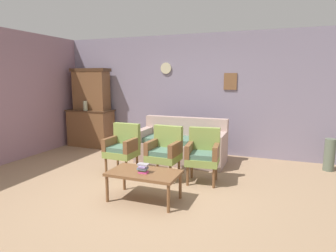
# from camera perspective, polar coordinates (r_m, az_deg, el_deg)

# --- Properties ---
(ground_plane) EXTENTS (7.68, 7.68, 0.00)m
(ground_plane) POSITION_cam_1_polar(r_m,az_deg,el_deg) (4.57, -5.26, -12.68)
(ground_plane) COLOR #997A5B
(wall_back_with_decor) EXTENTS (6.40, 0.09, 2.70)m
(wall_back_with_decor) POSITION_cam_1_polar(r_m,az_deg,el_deg) (6.70, 4.58, 6.30)
(wall_back_with_decor) COLOR gray
(wall_back_with_decor) RESTS_ON ground
(side_cabinet) EXTENTS (1.16, 0.55, 0.93)m
(side_cabinet) POSITION_cam_1_polar(r_m,az_deg,el_deg) (7.59, -15.05, -0.36)
(side_cabinet) COLOR brown
(side_cabinet) RESTS_ON ground
(cabinet_upper_hutch) EXTENTS (0.99, 0.38, 1.03)m
(cabinet_upper_hutch) POSITION_cam_1_polar(r_m,az_deg,el_deg) (7.55, -15.01, 7.11)
(cabinet_upper_hutch) COLOR brown
(cabinet_upper_hutch) RESTS_ON side_cabinet
(vase_on_cabinet) EXTENTS (0.11, 0.11, 0.24)m
(vase_on_cabinet) POSITION_cam_1_polar(r_m,az_deg,el_deg) (7.36, -16.09, 3.87)
(vase_on_cabinet) COLOR #9CA281
(vase_on_cabinet) RESTS_ON side_cabinet
(floral_couch) EXTENTS (1.80, 0.81, 0.90)m
(floral_couch) POSITION_cam_1_polar(r_m,az_deg,el_deg) (5.97, 2.73, -4.03)
(floral_couch) COLOR tan
(floral_couch) RESTS_ON ground
(armchair_by_doorway) EXTENTS (0.54, 0.51, 0.90)m
(armchair_by_doorway) POSITION_cam_1_polar(r_m,az_deg,el_deg) (5.29, -8.96, -4.00)
(armchair_by_doorway) COLOR #849947
(armchair_by_doorway) RESTS_ON ground
(armchair_near_couch_end) EXTENTS (0.54, 0.52, 0.90)m
(armchair_near_couch_end) POSITION_cam_1_polar(r_m,az_deg,el_deg) (4.96, -0.65, -4.77)
(armchair_near_couch_end) COLOR #849947
(armchair_near_couch_end) RESTS_ON ground
(armchair_near_cabinet) EXTENTS (0.57, 0.54, 0.90)m
(armchair_near_cabinet) POSITION_cam_1_polar(r_m,az_deg,el_deg) (4.81, 6.97, -5.30)
(armchair_near_cabinet) COLOR #849947
(armchair_near_cabinet) RESTS_ON ground
(coffee_table) EXTENTS (1.00, 0.56, 0.42)m
(coffee_table) POSITION_cam_1_polar(r_m,az_deg,el_deg) (4.12, -4.77, -9.61)
(coffee_table) COLOR brown
(coffee_table) RESTS_ON ground
(book_stack_on_table) EXTENTS (0.15, 0.13, 0.13)m
(book_stack_on_table) POSITION_cam_1_polar(r_m,az_deg,el_deg) (4.04, -5.00, -8.31)
(book_stack_on_table) COLOR #ED4B95
(book_stack_on_table) RESTS_ON coffee_table
(floor_vase_by_wall) EXTENTS (0.19, 0.19, 0.61)m
(floor_vase_by_wall) POSITION_cam_1_polar(r_m,az_deg,el_deg) (6.18, 29.38, -5.00)
(floor_vase_by_wall) COLOR #5D6755
(floor_vase_by_wall) RESTS_ON ground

